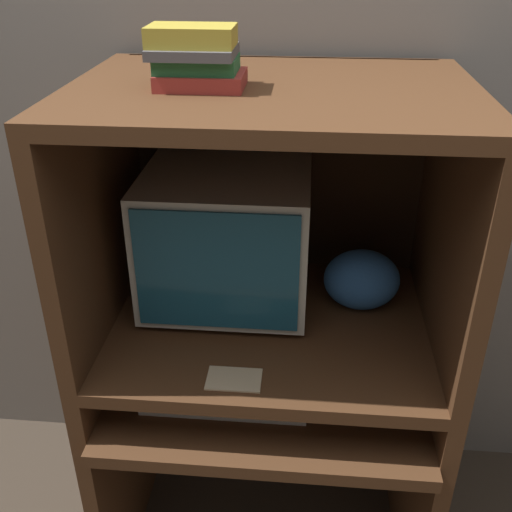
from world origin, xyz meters
TOP-DOWN VIEW (x-y plane):
  - wall_back at (0.00, 0.73)m, footprint 6.00×0.06m
  - desk_base at (0.00, 0.29)m, footprint 0.90×0.71m
  - desk_monitor_shelf at (0.00, 0.34)m, footprint 0.90×0.67m
  - hutch_upper at (0.00, 0.37)m, footprint 0.90×0.67m
  - crt_monitor at (-0.12, 0.44)m, footprint 0.43×0.41m
  - keyboard at (-0.10, 0.19)m, footprint 0.42×0.16m
  - mouse at (0.17, 0.18)m, footprint 0.08×0.05m
  - snack_bag at (0.24, 0.43)m, footprint 0.20×0.15m
  - book_stack at (-0.16, 0.29)m, footprint 0.20×0.14m
  - paper_card at (-0.07, 0.09)m, footprint 0.13×0.08m

SIDE VIEW (x-z plane):
  - desk_base at x=0.00m, z-range 0.08..0.73m
  - keyboard at x=-0.10m, z-range 0.65..0.67m
  - mouse at x=0.17m, z-range 0.65..0.68m
  - desk_monitor_shelf at x=0.00m, z-range 0.69..0.84m
  - paper_card at x=-0.07m, z-range 0.80..0.80m
  - snack_bag at x=0.24m, z-range 0.80..0.97m
  - crt_monitor at x=-0.12m, z-range 0.81..1.18m
  - hutch_upper at x=0.00m, z-range 0.90..1.52m
  - wall_back at x=0.00m, z-range 0.00..2.60m
  - book_stack at x=-0.16m, z-range 1.42..1.54m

